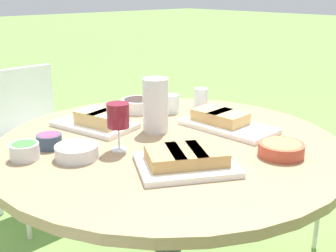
% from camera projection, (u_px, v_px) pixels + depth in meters
% --- Properties ---
extents(dining_table, '(1.33, 1.33, 0.78)m').
position_uv_depth(dining_table, '(168.00, 170.00, 1.66)').
color(dining_table, '#4C4C51').
rests_on(dining_table, ground_plane).
extents(chair_far_back, '(0.45, 0.43, 0.89)m').
position_uv_depth(chair_far_back, '(31.00, 131.00, 2.51)').
color(chair_far_back, silver).
rests_on(chair_far_back, ground_plane).
extents(water_pitcher, '(0.11, 0.11, 0.22)m').
position_uv_depth(water_pitcher, '(155.00, 105.00, 1.70)').
color(water_pitcher, silver).
rests_on(water_pitcher, dining_table).
extents(wine_glass, '(0.08, 0.08, 0.18)m').
position_uv_depth(wine_glass, '(118.00, 117.00, 1.49)').
color(wine_glass, silver).
rests_on(wine_glass, dining_table).
extents(platter_bread_main, '(0.40, 0.37, 0.06)m').
position_uv_depth(platter_bread_main, '(186.00, 159.00, 1.37)').
color(platter_bread_main, white).
rests_on(platter_bread_main, dining_table).
extents(platter_charcuterie, '(0.28, 0.38, 0.08)m').
position_uv_depth(platter_charcuterie, '(98.00, 121.00, 1.76)').
color(platter_charcuterie, white).
rests_on(platter_charcuterie, dining_table).
extents(platter_sandwich_side, '(0.22, 0.40, 0.07)m').
position_uv_depth(platter_sandwich_side, '(224.00, 121.00, 1.77)').
color(platter_sandwich_side, white).
rests_on(platter_sandwich_side, dining_table).
extents(bowl_fries, '(0.16, 0.16, 0.05)m').
position_uv_depth(bowl_fries, '(281.00, 149.00, 1.47)').
color(bowl_fries, '#B74733').
rests_on(bowl_fries, dining_table).
extents(bowl_salad, '(0.10, 0.10, 0.06)m').
position_uv_depth(bowl_salad, '(25.00, 150.00, 1.44)').
color(bowl_salad, silver).
rests_on(bowl_salad, dining_table).
extents(bowl_olives, '(0.16, 0.16, 0.06)m').
position_uv_depth(bowl_olives, '(138.00, 104.00, 2.00)').
color(bowl_olives, silver).
rests_on(bowl_olives, dining_table).
extents(bowl_dip_red, '(0.09, 0.09, 0.05)m').
position_uv_depth(bowl_dip_red, '(49.00, 140.00, 1.54)').
color(bowl_dip_red, '#334256').
rests_on(bowl_dip_red, dining_table).
extents(bowl_dip_cream, '(0.15, 0.15, 0.05)m').
position_uv_depth(bowl_dip_cream, '(77.00, 151.00, 1.45)').
color(bowl_dip_cream, silver).
rests_on(bowl_dip_cream, dining_table).
extents(cup_water_near, '(0.07, 0.07, 0.10)m').
position_uv_depth(cup_water_near, '(201.00, 98.00, 2.06)').
color(cup_water_near, silver).
rests_on(cup_water_near, dining_table).
extents(cup_water_far, '(0.07, 0.07, 0.09)m').
position_uv_depth(cup_water_far, '(172.00, 104.00, 1.98)').
color(cup_water_far, silver).
rests_on(cup_water_far, dining_table).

